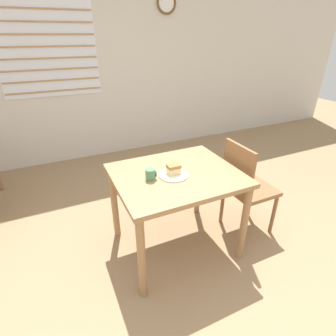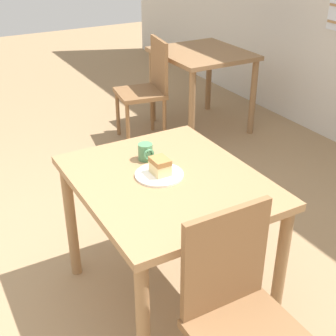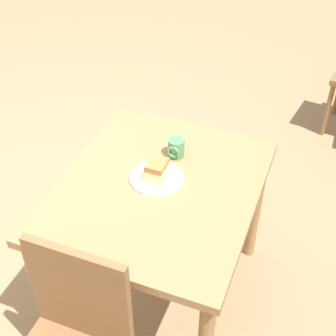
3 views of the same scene
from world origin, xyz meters
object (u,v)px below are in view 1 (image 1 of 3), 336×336
object	(u,v)px
dining_table_near	(176,185)
cake_slice	(174,169)
plate	(174,175)
coffee_mug	(151,174)
chair_near_window	(245,185)

from	to	relation	value
dining_table_near	cake_slice	distance (m)	0.17
plate	coffee_mug	size ratio (longest dim) A/B	2.71
dining_table_near	chair_near_window	xyz separation A→B (m)	(0.70, -0.07, -0.15)
chair_near_window	cake_slice	bearing A→B (deg)	86.41
dining_table_near	plate	world-z (taller)	plate
plate	cake_slice	bearing A→B (deg)	66.35
chair_near_window	cake_slice	xyz separation A→B (m)	(-0.74, 0.05, 0.31)
chair_near_window	cake_slice	size ratio (longest dim) A/B	9.31
chair_near_window	coffee_mug	world-z (taller)	chair_near_window
coffee_mug	plate	bearing A→B (deg)	-6.70
dining_table_near	plate	bearing A→B (deg)	-146.31
cake_slice	coffee_mug	size ratio (longest dim) A/B	1.14
dining_table_near	chair_near_window	bearing A→B (deg)	-5.48
chair_near_window	coffee_mug	distance (m)	0.98
dining_table_near	coffee_mug	distance (m)	0.27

